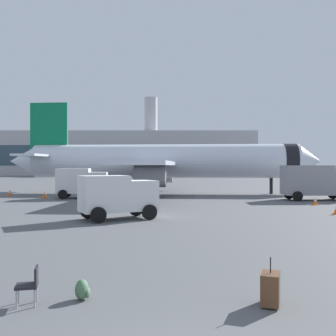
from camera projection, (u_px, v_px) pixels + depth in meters
The scene contains 11 objects.
airplane_at_gate at pixel (164, 161), 46.27m from camera, with size 35.76×32.27×10.50m.
service_truck at pixel (84, 182), 39.57m from camera, with size 4.96×2.84×2.90m.
fuel_truck at pixel (317, 181), 37.26m from camera, with size 6.02×2.77×3.20m.
cargo_van at pixel (119, 195), 23.91m from camera, with size 4.83×3.84×2.60m.
safety_cone_mid at pixel (317, 201), 32.72m from camera, with size 0.44×0.44×0.63m.
safety_cone_far at pixel (12, 193), 42.59m from camera, with size 0.44×0.44×0.69m.
safety_cone_outer at pixel (47, 194), 39.59m from camera, with size 0.44×0.44×0.78m.
rolling_suitcase at pixel (273, 289), 9.16m from camera, with size 0.58×0.73×1.10m.
traveller_backpack at pixel (84, 290), 9.58m from camera, with size 0.36×0.40×0.48m.
gate_chair at pixel (32, 283), 9.23m from camera, with size 0.57×0.57×0.86m.
terminal_building at pixel (126, 154), 138.25m from camera, with size 87.13×19.66×26.40m.
Camera 1 is at (-0.04, -5.01, 3.17)m, focal length 43.39 mm.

